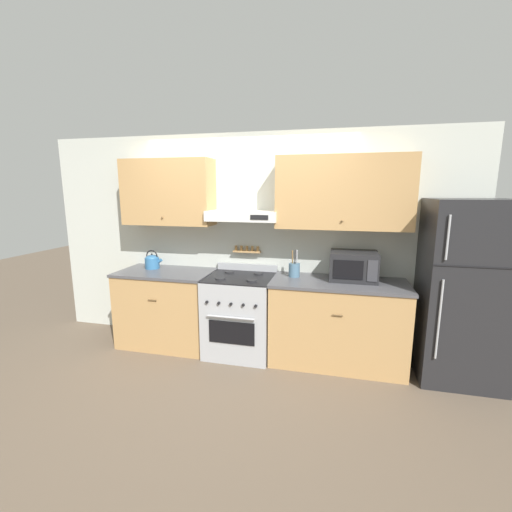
{
  "coord_description": "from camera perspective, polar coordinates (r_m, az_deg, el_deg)",
  "views": [
    {
      "loc": [
        1.07,
        -3.31,
        1.89
      ],
      "look_at": [
        0.2,
        0.28,
        1.18
      ],
      "focal_mm": 24.0,
      "sensor_mm": 36.0,
      "label": 1
    }
  ],
  "objects": [
    {
      "name": "wall_back",
      "position": [
        4.08,
        -0.52,
        5.45
      ],
      "size": [
        5.2,
        0.46,
        2.55
      ],
      "color": "silver",
      "rests_on": "ground_plane"
    },
    {
      "name": "ground_plane",
      "position": [
        3.96,
        -3.94,
        -17.61
      ],
      "size": [
        16.0,
        16.0,
        0.0
      ],
      "primitive_type": "plane",
      "color": "brown"
    },
    {
      "name": "counter_right",
      "position": [
        3.93,
        13.37,
        -10.68
      ],
      "size": [
        1.45,
        0.68,
        0.93
      ],
      "color": "tan",
      "rests_on": "ground_plane"
    },
    {
      "name": "microwave",
      "position": [
        3.86,
        15.94,
        -1.6
      ],
      "size": [
        0.5,
        0.41,
        0.31
      ],
      "color": "#232326",
      "rests_on": "counter_right"
    },
    {
      "name": "tea_kettle",
      "position": [
        4.46,
        -16.9,
        -0.83
      ],
      "size": [
        0.23,
        0.18,
        0.23
      ],
      "color": "teal",
      "rests_on": "counter_left"
    },
    {
      "name": "stove_range",
      "position": [
        4.05,
        -2.63,
        -9.72
      ],
      "size": [
        0.75,
        0.71,
        1.0
      ],
      "color": "#ADAFB5",
      "rests_on": "ground_plane"
    },
    {
      "name": "counter_left",
      "position": [
        4.41,
        -14.54,
        -8.3
      ],
      "size": [
        1.13,
        0.68,
        0.93
      ],
      "color": "tan",
      "rests_on": "ground_plane"
    },
    {
      "name": "refrigerator",
      "position": [
        3.96,
        31.28,
        -5.12
      ],
      "size": [
        0.77,
        0.72,
        1.81
      ],
      "color": "#232326",
      "rests_on": "ground_plane"
    },
    {
      "name": "utensil_crock",
      "position": [
        3.88,
        6.4,
        -2.26
      ],
      "size": [
        0.12,
        0.12,
        0.31
      ],
      "color": "slate",
      "rests_on": "counter_right"
    }
  ]
}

